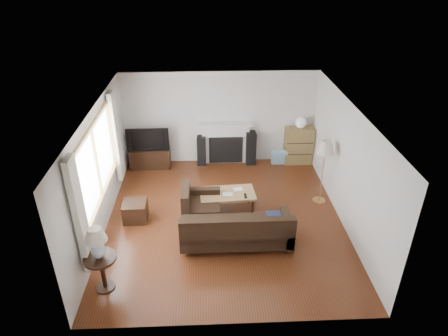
{
  "coord_description": "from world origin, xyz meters",
  "views": [
    {
      "loc": [
        -0.33,
        -7.02,
        5.15
      ],
      "look_at": [
        0.0,
        0.3,
        1.1
      ],
      "focal_mm": 32.0,
      "sensor_mm": 36.0,
      "label": 1
    }
  ],
  "objects_px": {
    "tv_stand": "(150,157)",
    "side_table": "(103,273)",
    "sectional_sofa": "(236,228)",
    "floor_lamp": "(323,172)",
    "coffee_table": "(227,201)",
    "bookshelf": "(298,145)"
  },
  "relations": [
    {
      "from": "bookshelf",
      "to": "sectional_sofa",
      "type": "distance_m",
      "value": 3.85
    },
    {
      "from": "bookshelf",
      "to": "sectional_sofa",
      "type": "relative_size",
      "value": 0.44
    },
    {
      "from": "bookshelf",
      "to": "side_table",
      "type": "distance_m",
      "value": 6.14
    },
    {
      "from": "coffee_table",
      "to": "side_table",
      "type": "distance_m",
      "value": 3.15
    },
    {
      "from": "sectional_sofa",
      "to": "floor_lamp",
      "type": "distance_m",
      "value": 2.51
    },
    {
      "from": "tv_stand",
      "to": "side_table",
      "type": "distance_m",
      "value": 4.39
    },
    {
      "from": "sectional_sofa",
      "to": "side_table",
      "type": "xyz_separation_m",
      "value": [
        -2.34,
        -1.09,
        -0.04
      ]
    },
    {
      "from": "bookshelf",
      "to": "floor_lamp",
      "type": "relative_size",
      "value": 0.67
    },
    {
      "from": "coffee_table",
      "to": "floor_lamp",
      "type": "distance_m",
      "value": 2.23
    },
    {
      "from": "sectional_sofa",
      "to": "side_table",
      "type": "bearing_deg",
      "value": -155.02
    },
    {
      "from": "coffee_table",
      "to": "floor_lamp",
      "type": "xyz_separation_m",
      "value": [
        2.14,
        0.28,
        0.53
      ]
    },
    {
      "from": "sectional_sofa",
      "to": "floor_lamp",
      "type": "height_order",
      "value": "floor_lamp"
    },
    {
      "from": "bookshelf",
      "to": "floor_lamp",
      "type": "xyz_separation_m",
      "value": [
        0.12,
        -1.92,
        0.25
      ]
    },
    {
      "from": "sectional_sofa",
      "to": "floor_lamp",
      "type": "relative_size",
      "value": 1.53
    },
    {
      "from": "sectional_sofa",
      "to": "coffee_table",
      "type": "relative_size",
      "value": 1.96
    },
    {
      "from": "bookshelf",
      "to": "side_table",
      "type": "bearing_deg",
      "value": -133.83
    },
    {
      "from": "sectional_sofa",
      "to": "coffee_table",
      "type": "distance_m",
      "value": 1.15
    },
    {
      "from": "tv_stand",
      "to": "sectional_sofa",
      "type": "distance_m",
      "value": 3.88
    },
    {
      "from": "tv_stand",
      "to": "coffee_table",
      "type": "relative_size",
      "value": 0.87
    },
    {
      "from": "sectional_sofa",
      "to": "coffee_table",
      "type": "bearing_deg",
      "value": 95.58
    },
    {
      "from": "coffee_table",
      "to": "floor_lamp",
      "type": "relative_size",
      "value": 0.78
    },
    {
      "from": "side_table",
      "to": "floor_lamp",
      "type": "bearing_deg",
      "value": 29.81
    }
  ]
}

